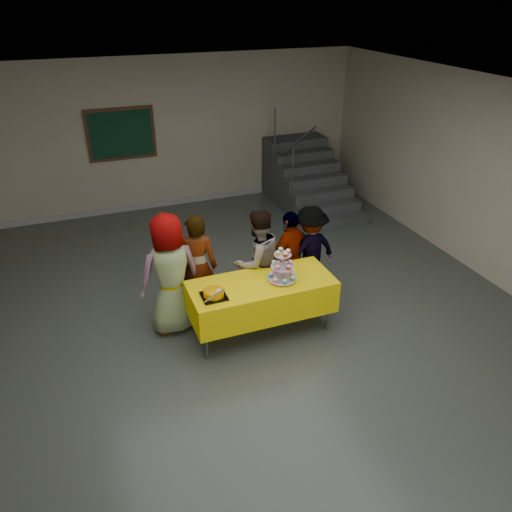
% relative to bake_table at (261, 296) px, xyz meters
% --- Properties ---
extents(room_shell, '(10.00, 10.04, 3.02)m').
position_rel_bake_table_xyz_m(room_shell, '(-0.15, -0.16, 1.57)').
color(room_shell, '#4C514C').
rests_on(room_shell, ground).
extents(bake_table, '(1.88, 0.78, 0.77)m').
position_rel_bake_table_xyz_m(bake_table, '(0.00, 0.00, 0.00)').
color(bake_table, '#595960').
rests_on(bake_table, ground).
extents(cupcake_stand, '(0.38, 0.38, 0.44)m').
position_rel_bake_table_xyz_m(cupcake_stand, '(0.27, -0.04, 0.39)').
color(cupcake_stand, silver).
rests_on(cupcake_stand, bake_table).
extents(bear_cake, '(0.32, 0.36, 0.12)m').
position_rel_bake_table_xyz_m(bear_cake, '(-0.67, -0.11, 0.27)').
color(bear_cake, black).
rests_on(bear_cake, bake_table).
extents(schoolchild_a, '(0.88, 0.64, 1.66)m').
position_rel_bake_table_xyz_m(schoolchild_a, '(-1.07, 0.51, 0.28)').
color(schoolchild_a, slate).
rests_on(schoolchild_a, ground).
extents(schoolchild_b, '(0.65, 0.53, 1.53)m').
position_rel_bake_table_xyz_m(schoolchild_b, '(-0.67, 0.69, 0.21)').
color(schoolchild_b, slate).
rests_on(schoolchild_b, ground).
extents(schoolchild_c, '(0.84, 0.72, 1.52)m').
position_rel_bake_table_xyz_m(schoolchild_c, '(0.16, 0.54, 0.20)').
color(schoolchild_c, slate).
rests_on(schoolchild_c, ground).
extents(schoolchild_d, '(0.88, 0.65, 1.38)m').
position_rel_bake_table_xyz_m(schoolchild_d, '(0.70, 0.64, 0.14)').
color(schoolchild_d, slate).
rests_on(schoolchild_d, ground).
extents(schoolchild_e, '(0.96, 0.66, 1.37)m').
position_rel_bake_table_xyz_m(schoolchild_e, '(1.04, 0.70, 0.13)').
color(schoolchild_e, slate).
rests_on(schoolchild_e, ground).
extents(staircase, '(1.30, 2.40, 2.04)m').
position_rel_bake_table_xyz_m(staircase, '(2.55, 3.95, -0.07)').
color(staircase, '#424447').
rests_on(staircase, ground).
extents(noticeboard, '(1.30, 0.05, 1.00)m').
position_rel_bake_table_xyz_m(noticeboard, '(-1.03, 4.78, 1.04)').
color(noticeboard, '#472B16').
rests_on(noticeboard, ground).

